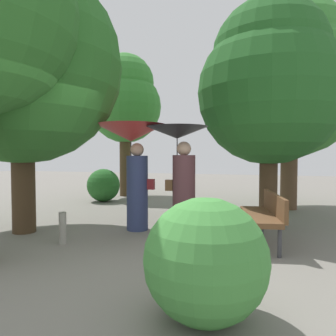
{
  "coord_description": "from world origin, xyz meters",
  "views": [
    {
      "loc": [
        1.81,
        -3.41,
        1.46
      ],
      "look_at": [
        0.0,
        2.74,
        1.19
      ],
      "focal_mm": 33.55,
      "sensor_mm": 36.0,
      "label": 1
    }
  ],
  "objects_px": {
    "person_left": "(133,151)",
    "tree_mid_left": "(125,100)",
    "tree_mid_right": "(290,77)",
    "tree_near_right": "(270,81)",
    "person_right": "(180,162)",
    "park_bench": "(265,213)",
    "tree_near_left": "(21,49)",
    "path_marker_post": "(63,228)"
  },
  "relations": [
    {
      "from": "person_left",
      "to": "park_bench",
      "type": "relative_size",
      "value": 1.31
    },
    {
      "from": "tree_near_right",
      "to": "path_marker_post",
      "type": "height_order",
      "value": "tree_near_right"
    },
    {
      "from": "tree_mid_right",
      "to": "person_right",
      "type": "bearing_deg",
      "value": -122.16
    },
    {
      "from": "tree_mid_right",
      "to": "path_marker_post",
      "type": "relative_size",
      "value": 10.59
    },
    {
      "from": "tree_near_left",
      "to": "tree_mid_left",
      "type": "height_order",
      "value": "tree_near_left"
    },
    {
      "from": "person_right",
      "to": "person_left",
      "type": "bearing_deg",
      "value": 77.54
    },
    {
      "from": "path_marker_post",
      "to": "person_left",
      "type": "bearing_deg",
      "value": 60.14
    },
    {
      "from": "path_marker_post",
      "to": "tree_near_right",
      "type": "bearing_deg",
      "value": 36.2
    },
    {
      "from": "tree_mid_left",
      "to": "person_left",
      "type": "bearing_deg",
      "value": -64.3
    },
    {
      "from": "tree_near_left",
      "to": "tree_mid_right",
      "type": "bearing_deg",
      "value": 39.3
    },
    {
      "from": "park_bench",
      "to": "tree_near_right",
      "type": "bearing_deg",
      "value": 166.73
    },
    {
      "from": "person_left",
      "to": "path_marker_post",
      "type": "relative_size",
      "value": 3.89
    },
    {
      "from": "tree_near_left",
      "to": "tree_near_right",
      "type": "bearing_deg",
      "value": 23.26
    },
    {
      "from": "person_right",
      "to": "tree_near_left",
      "type": "relative_size",
      "value": 0.36
    },
    {
      "from": "tree_mid_right",
      "to": "path_marker_post",
      "type": "height_order",
      "value": "tree_mid_right"
    },
    {
      "from": "park_bench",
      "to": "tree_mid_right",
      "type": "relative_size",
      "value": 0.28
    },
    {
      "from": "person_right",
      "to": "path_marker_post",
      "type": "bearing_deg",
      "value": 117.13
    },
    {
      "from": "person_right",
      "to": "tree_mid_left",
      "type": "relative_size",
      "value": 0.4
    },
    {
      "from": "park_bench",
      "to": "person_left",
      "type": "bearing_deg",
      "value": -107.55
    },
    {
      "from": "person_left",
      "to": "tree_near_right",
      "type": "height_order",
      "value": "tree_near_right"
    },
    {
      "from": "person_left",
      "to": "tree_mid_left",
      "type": "height_order",
      "value": "tree_mid_left"
    },
    {
      "from": "person_right",
      "to": "tree_near_left",
      "type": "distance_m",
      "value": 3.61
    },
    {
      "from": "tree_mid_right",
      "to": "tree_near_right",
      "type": "bearing_deg",
      "value": -104.72
    },
    {
      "from": "tree_near_left",
      "to": "person_left",
      "type": "bearing_deg",
      "value": 22.25
    },
    {
      "from": "person_left",
      "to": "person_right",
      "type": "xyz_separation_m",
      "value": [
        0.97,
        -0.08,
        -0.21
      ]
    },
    {
      "from": "tree_mid_left",
      "to": "path_marker_post",
      "type": "xyz_separation_m",
      "value": [
        1.5,
        -5.87,
        -3.13
      ]
    },
    {
      "from": "person_right",
      "to": "tree_mid_right",
      "type": "xyz_separation_m",
      "value": [
        2.14,
        3.4,
        2.18
      ]
    },
    {
      "from": "person_left",
      "to": "park_bench",
      "type": "xyz_separation_m",
      "value": [
        2.45,
        -0.33,
        -1.03
      ]
    },
    {
      "from": "tree_near_right",
      "to": "park_bench",
      "type": "bearing_deg",
      "value": -93.43
    },
    {
      "from": "tree_near_left",
      "to": "person_right",
      "type": "bearing_deg",
      "value": 13.58
    },
    {
      "from": "path_marker_post",
      "to": "park_bench",
      "type": "bearing_deg",
      "value": 16.22
    },
    {
      "from": "tree_mid_right",
      "to": "path_marker_post",
      "type": "bearing_deg",
      "value": -129.94
    },
    {
      "from": "tree_near_left",
      "to": "tree_near_right",
      "type": "relative_size",
      "value": 1.18
    },
    {
      "from": "person_left",
      "to": "tree_mid_right",
      "type": "height_order",
      "value": "tree_mid_right"
    },
    {
      "from": "tree_near_right",
      "to": "tree_mid_right",
      "type": "xyz_separation_m",
      "value": [
        0.58,
        2.19,
        0.56
      ]
    },
    {
      "from": "park_bench",
      "to": "tree_mid_left",
      "type": "distance_m",
      "value": 7.39
    },
    {
      "from": "path_marker_post",
      "to": "tree_mid_right",
      "type": "bearing_deg",
      "value": 50.06
    },
    {
      "from": "park_bench",
      "to": "tree_mid_right",
      "type": "distance_m",
      "value": 4.77
    },
    {
      "from": "tree_mid_right",
      "to": "tree_mid_left",
      "type": "bearing_deg",
      "value": 166.32
    },
    {
      "from": "person_right",
      "to": "park_bench",
      "type": "bearing_deg",
      "value": -107.1
    },
    {
      "from": "park_bench",
      "to": "tree_near_right",
      "type": "distance_m",
      "value": 2.84
    },
    {
      "from": "person_right",
      "to": "tree_near_left",
      "type": "bearing_deg",
      "value": 96.02
    }
  ]
}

